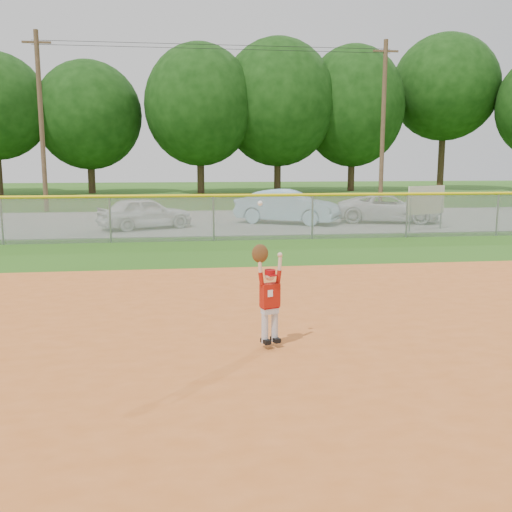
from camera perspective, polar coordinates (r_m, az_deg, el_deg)
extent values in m
plane|color=#265413|center=(9.21, -0.66, -7.21)|extent=(120.00, 120.00, 0.00)
cube|color=#C65F23|center=(6.42, 2.63, -14.75)|extent=(24.00, 16.00, 0.04)
cube|color=gray|center=(24.92, -5.03, 3.49)|extent=(44.00, 10.00, 0.03)
imported|color=white|center=(22.41, -11.03, 4.26)|extent=(3.85, 2.81, 1.22)
imported|color=#9BCCE8|center=(23.84, 3.12, 4.96)|extent=(4.44, 3.36, 1.40)
imported|color=white|center=(24.90, 13.10, 4.68)|extent=(4.65, 3.04, 1.19)
cylinder|color=gray|center=(21.82, 15.13, 3.95)|extent=(0.06, 0.06, 1.27)
cylinder|color=gray|center=(23.08, 18.01, 4.11)|extent=(0.06, 0.06, 1.27)
cube|color=#F5EAC9|center=(22.40, 16.68, 5.38)|extent=(1.76, 0.84, 1.06)
cube|color=gray|center=(18.88, -4.27, 3.78)|extent=(40.00, 0.03, 1.50)
cylinder|color=yellow|center=(18.82, -4.30, 6.05)|extent=(40.00, 0.10, 0.10)
cylinder|color=gray|center=(19.67, -24.07, 3.20)|extent=(0.06, 0.06, 1.50)
cylinder|color=gray|center=(18.99, -14.38, 3.54)|extent=(0.06, 0.06, 1.50)
cylinder|color=gray|center=(18.88, -4.27, 3.78)|extent=(0.06, 0.06, 1.50)
cylinder|color=gray|center=(19.35, 5.66, 3.90)|extent=(0.06, 0.06, 1.50)
cylinder|color=gray|center=(20.37, 14.85, 3.91)|extent=(0.06, 0.06, 1.50)
cylinder|color=gray|center=(21.85, 22.99, 3.83)|extent=(0.06, 0.06, 1.50)
cylinder|color=#4C3823|center=(31.58, -20.67, 12.36)|extent=(0.24, 0.24, 9.00)
cube|color=#4C3823|center=(32.05, -21.11, 19.32)|extent=(1.40, 0.10, 0.10)
cylinder|color=#4C3823|center=(32.73, 12.58, 12.62)|extent=(0.24, 0.24, 9.00)
cube|color=#4C3823|center=(33.17, 12.84, 19.36)|extent=(1.40, 0.10, 0.10)
cylinder|color=black|center=(31.33, -3.83, 19.97)|extent=(18.50, 0.02, 0.02)
cylinder|color=black|center=(31.37, -3.84, 20.33)|extent=(18.50, 0.02, 0.02)
cylinder|color=#422D1C|center=(47.45, -16.16, 8.52)|extent=(0.56, 0.56, 4.11)
ellipsoid|color=#193F0F|center=(47.57, -16.39, 13.35)|extent=(8.19, 8.19, 8.39)
cylinder|color=#422D1C|center=(45.93, -5.57, 9.16)|extent=(0.56, 0.56, 4.64)
ellipsoid|color=#193F0F|center=(46.12, -5.66, 14.80)|extent=(8.57, 8.57, 9.43)
cylinder|color=#422D1C|center=(47.77, 2.16, 9.36)|extent=(0.56, 0.56, 4.89)
ellipsoid|color=#193F0F|center=(47.98, 2.20, 15.08)|extent=(9.41, 9.41, 10.28)
cylinder|color=#422D1C|center=(49.91, 9.52, 9.19)|extent=(0.56, 0.56, 4.78)
ellipsoid|color=#193F0F|center=(50.11, 9.67, 14.54)|extent=(8.62, 8.62, 10.06)
cylinder|color=#422D1C|center=(53.84, 18.05, 9.52)|extent=(0.56, 0.56, 5.99)
ellipsoid|color=#193F0F|center=(54.19, 18.38, 15.71)|extent=(9.18, 9.18, 9.14)
cylinder|color=silver|center=(8.06, 0.90, -7.20)|extent=(0.12, 0.12, 0.44)
cylinder|color=silver|center=(8.14, 1.88, -7.05)|extent=(0.12, 0.12, 0.44)
cube|color=black|center=(8.10, 0.98, -8.52)|extent=(0.14, 0.19, 0.06)
cube|color=black|center=(8.17, 1.96, -8.35)|extent=(0.14, 0.19, 0.06)
cube|color=silver|center=(8.03, 1.39, -5.45)|extent=(0.26, 0.19, 0.09)
cube|color=maroon|center=(8.02, 1.40, -5.09)|extent=(0.27, 0.20, 0.03)
cube|color=#A4160B|center=(7.98, 1.40, -3.94)|extent=(0.29, 0.22, 0.33)
cube|color=white|center=(7.89, 1.44, -3.77)|extent=(0.08, 0.03, 0.10)
sphere|color=beige|center=(7.92, 1.41, -1.94)|extent=(0.19, 0.19, 0.15)
cylinder|color=#9E090C|center=(7.91, 1.41, -1.63)|extent=(0.19, 0.19, 0.07)
cube|color=#9E090C|center=(7.85, 1.69, -1.95)|extent=(0.14, 0.12, 0.01)
cylinder|color=#A4160B|center=(7.86, 0.52, -2.25)|extent=(0.10, 0.09, 0.18)
cylinder|color=beige|center=(7.81, 0.41, -0.95)|extent=(0.08, 0.07, 0.20)
ellipsoid|color=#4C2D14|center=(7.79, 0.41, 0.25)|extent=(0.25, 0.17, 0.26)
sphere|color=white|center=(7.70, 0.41, 5.30)|extent=(0.09, 0.09, 0.07)
cylinder|color=#A4160B|center=(7.99, 2.29, -2.06)|extent=(0.10, 0.09, 0.18)
cylinder|color=beige|center=(7.96, 2.40, -0.75)|extent=(0.08, 0.07, 0.20)
sphere|color=beige|center=(7.94, 2.41, 0.11)|extent=(0.09, 0.09, 0.07)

